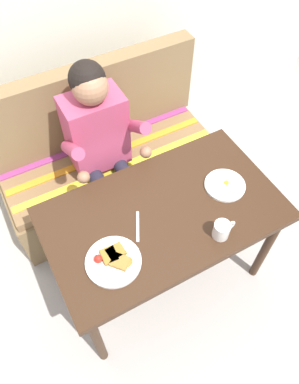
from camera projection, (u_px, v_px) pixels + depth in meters
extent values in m
plane|color=#ABA49D|center=(160.00, 272.00, 2.43)|extent=(8.00, 8.00, 0.00)
cube|color=#382214|center=(164.00, 214.00, 1.85)|extent=(1.20, 0.70, 0.04)
cylinder|color=#382214|center=(97.00, 339.00, 1.84)|extent=(0.05, 0.05, 0.69)
cylinder|color=#382214|center=(266.00, 248.00, 2.15)|extent=(0.05, 0.05, 0.69)
cylinder|color=#382214|center=(57.00, 248.00, 2.15)|extent=(0.05, 0.05, 0.69)
cylinder|color=#382214|center=(210.00, 179.00, 2.45)|extent=(0.05, 0.05, 0.69)
cube|color=brown|center=(112.00, 179.00, 2.64)|extent=(1.44, 0.56, 0.40)
cube|color=olive|center=(109.00, 157.00, 2.45)|extent=(1.40, 0.52, 0.06)
cube|color=brown|center=(90.00, 103.00, 2.33)|extent=(1.44, 0.12, 0.54)
cube|color=yellow|center=(118.00, 168.00, 2.35)|extent=(1.38, 0.05, 0.01)
cube|color=orange|center=(109.00, 154.00, 2.43)|extent=(1.38, 0.05, 0.01)
cube|color=#93387A|center=(100.00, 141.00, 2.50)|extent=(1.38, 0.05, 0.01)
cube|color=#B14162|center=(96.00, 131.00, 2.14)|extent=(0.34, 0.22, 0.48)
sphere|color=#9E7051|center=(90.00, 87.00, 1.86)|extent=(0.19, 0.19, 0.19)
sphere|color=black|center=(87.00, 79.00, 1.85)|extent=(0.19, 0.19, 0.19)
cylinder|color=#B14162|center=(72.00, 150.00, 1.95)|extent=(0.07, 0.29, 0.23)
cylinder|color=#B14162|center=(136.00, 126.00, 2.06)|extent=(0.07, 0.29, 0.23)
sphere|color=#9E7051|center=(84.00, 177.00, 1.97)|extent=(0.07, 0.07, 0.07)
sphere|color=#9E7051|center=(146.00, 152.00, 2.08)|extent=(0.07, 0.07, 0.07)
cylinder|color=#232333|center=(99.00, 182.00, 2.22)|extent=(0.09, 0.34, 0.09)
cylinder|color=#232333|center=(114.00, 226.00, 2.34)|extent=(0.08, 0.08, 0.52)
cube|color=black|center=(121.00, 250.00, 2.49)|extent=(0.09, 0.20, 0.05)
cylinder|color=#232333|center=(124.00, 172.00, 2.26)|extent=(0.09, 0.34, 0.09)
cylinder|color=#232333|center=(138.00, 215.00, 2.38)|extent=(0.08, 0.08, 0.52)
cube|color=black|center=(143.00, 240.00, 2.54)|extent=(0.09, 0.20, 0.05)
cylinder|color=white|center=(113.00, 262.00, 1.67)|extent=(0.26, 0.26, 0.02)
cube|color=olive|center=(109.00, 256.00, 1.67)|extent=(0.07, 0.08, 0.02)
cube|color=olive|center=(120.00, 262.00, 1.65)|extent=(0.10, 0.10, 0.02)
cube|color=olive|center=(116.00, 252.00, 1.68)|extent=(0.09, 0.07, 0.02)
sphere|color=red|center=(98.00, 259.00, 1.65)|extent=(0.04, 0.04, 0.04)
ellipsoid|color=#CC6623|center=(126.00, 262.00, 1.65)|extent=(0.06, 0.05, 0.02)
cylinder|color=white|center=(225.00, 185.00, 1.93)|extent=(0.22, 0.22, 0.01)
ellipsoid|color=white|center=(225.00, 184.00, 1.92)|extent=(0.09, 0.08, 0.01)
sphere|color=yellow|center=(226.00, 183.00, 1.91)|extent=(0.03, 0.03, 0.03)
cylinder|color=white|center=(221.00, 230.00, 1.72)|extent=(0.08, 0.08, 0.09)
cylinder|color=brown|center=(223.00, 226.00, 1.69)|extent=(0.07, 0.07, 0.01)
torus|color=white|center=(231.00, 225.00, 1.73)|extent=(0.05, 0.01, 0.05)
cube|color=silver|center=(138.00, 226.00, 1.78)|extent=(0.09, 0.16, 0.00)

